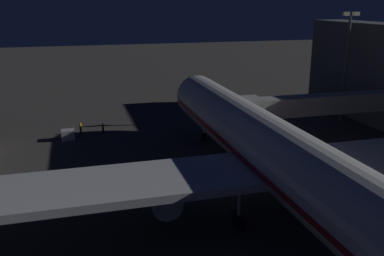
{
  "coord_description": "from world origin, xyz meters",
  "views": [
    {
      "loc": [
        17.22,
        42.58,
        19.28
      ],
      "look_at": [
        3.0,
        -8.36,
        3.5
      ],
      "focal_mm": 39.71,
      "sensor_mm": 36.0,
      "label": 1
    }
  ],
  "objects_px": {
    "airliner_at_gate": "(276,155)",
    "ground_crew_by_belt_loader": "(81,127)",
    "baggage_container_mid_row": "(68,135)",
    "ground_crew_near_nose_gear": "(103,128)",
    "apron_floodlight_mast": "(346,59)",
    "jet_bridge": "(309,105)",
    "traffic_cone_nose_port": "(207,128)",
    "traffic_cone_nose_starboard": "(180,130)"
  },
  "relations": [
    {
      "from": "baggage_container_mid_row",
      "to": "ground_crew_near_nose_gear",
      "type": "distance_m",
      "value": 5.38
    },
    {
      "from": "apron_floodlight_mast",
      "to": "ground_crew_near_nose_gear",
      "type": "xyz_separation_m",
      "value": [
        39.17,
        -3.21,
        -9.39
      ]
    },
    {
      "from": "airliner_at_gate",
      "to": "jet_bridge",
      "type": "xyz_separation_m",
      "value": [
        -12.89,
        -16.2,
        0.11
      ]
    },
    {
      "from": "apron_floodlight_mast",
      "to": "traffic_cone_nose_starboard",
      "type": "xyz_separation_m",
      "value": [
        27.7,
        -1.11,
        -10.04
      ]
    },
    {
      "from": "apron_floodlight_mast",
      "to": "ground_crew_by_belt_loader",
      "type": "bearing_deg",
      "value": -5.38
    },
    {
      "from": "ground_crew_near_nose_gear",
      "to": "traffic_cone_nose_port",
      "type": "xyz_separation_m",
      "value": [
        -15.87,
        2.1,
        -0.65
      ]
    },
    {
      "from": "traffic_cone_nose_port",
      "to": "traffic_cone_nose_starboard",
      "type": "bearing_deg",
      "value": 0.0
    },
    {
      "from": "jet_bridge",
      "to": "apron_floodlight_mast",
      "type": "height_order",
      "value": "apron_floodlight_mast"
    },
    {
      "from": "ground_crew_by_belt_loader",
      "to": "traffic_cone_nose_starboard",
      "type": "height_order",
      "value": "ground_crew_by_belt_loader"
    },
    {
      "from": "ground_crew_near_nose_gear",
      "to": "ground_crew_by_belt_loader",
      "type": "height_order",
      "value": "ground_crew_by_belt_loader"
    },
    {
      "from": "apron_floodlight_mast",
      "to": "ground_crew_near_nose_gear",
      "type": "bearing_deg",
      "value": -4.69
    },
    {
      "from": "traffic_cone_nose_port",
      "to": "airliner_at_gate",
      "type": "bearing_deg",
      "value": 85.5
    },
    {
      "from": "ground_crew_near_nose_gear",
      "to": "traffic_cone_nose_port",
      "type": "bearing_deg",
      "value": 172.47
    },
    {
      "from": "jet_bridge",
      "to": "traffic_cone_nose_port",
      "type": "xyz_separation_m",
      "value": [
        10.69,
        -11.76,
        -5.65
      ]
    },
    {
      "from": "traffic_cone_nose_port",
      "to": "traffic_cone_nose_starboard",
      "type": "distance_m",
      "value": 4.4
    },
    {
      "from": "traffic_cone_nose_port",
      "to": "traffic_cone_nose_starboard",
      "type": "xyz_separation_m",
      "value": [
        4.4,
        0.0,
        0.0
      ]
    },
    {
      "from": "ground_crew_near_nose_gear",
      "to": "ground_crew_by_belt_loader",
      "type": "relative_size",
      "value": 0.92
    },
    {
      "from": "ground_crew_near_nose_gear",
      "to": "traffic_cone_nose_starboard",
      "type": "bearing_deg",
      "value": 169.64
    },
    {
      "from": "airliner_at_gate",
      "to": "traffic_cone_nose_starboard",
      "type": "bearing_deg",
      "value": -85.5
    },
    {
      "from": "airliner_at_gate",
      "to": "apron_floodlight_mast",
      "type": "height_order",
      "value": "airliner_at_gate"
    },
    {
      "from": "jet_bridge",
      "to": "traffic_cone_nose_starboard",
      "type": "height_order",
      "value": "jet_bridge"
    },
    {
      "from": "jet_bridge",
      "to": "ground_crew_by_belt_loader",
      "type": "xyz_separation_m",
      "value": [
        29.84,
        -14.65,
        -4.92
      ]
    },
    {
      "from": "jet_bridge",
      "to": "traffic_cone_nose_starboard",
      "type": "distance_m",
      "value": 19.95
    },
    {
      "from": "baggage_container_mid_row",
      "to": "ground_crew_by_belt_loader",
      "type": "relative_size",
      "value": 1.03
    },
    {
      "from": "airliner_at_gate",
      "to": "traffic_cone_nose_port",
      "type": "xyz_separation_m",
      "value": [
        -2.2,
        -27.96,
        -5.55
      ]
    },
    {
      "from": "apron_floodlight_mast",
      "to": "ground_crew_by_belt_loader",
      "type": "relative_size",
      "value": 9.75
    },
    {
      "from": "jet_bridge",
      "to": "ground_crew_by_belt_loader",
      "type": "distance_m",
      "value": 33.6
    },
    {
      "from": "airliner_at_gate",
      "to": "jet_bridge",
      "type": "distance_m",
      "value": 20.7
    },
    {
      "from": "ground_crew_near_nose_gear",
      "to": "apron_floodlight_mast",
      "type": "bearing_deg",
      "value": 175.31
    },
    {
      "from": "airliner_at_gate",
      "to": "traffic_cone_nose_port",
      "type": "distance_m",
      "value": 28.59
    },
    {
      "from": "airliner_at_gate",
      "to": "ground_crew_by_belt_loader",
      "type": "relative_size",
      "value": 32.18
    },
    {
      "from": "ground_crew_near_nose_gear",
      "to": "baggage_container_mid_row",
      "type": "bearing_deg",
      "value": 18.13
    },
    {
      "from": "traffic_cone_nose_port",
      "to": "apron_floodlight_mast",
      "type": "bearing_deg",
      "value": 177.26
    },
    {
      "from": "airliner_at_gate",
      "to": "ground_crew_by_belt_loader",
      "type": "bearing_deg",
      "value": -61.2
    },
    {
      "from": "jet_bridge",
      "to": "baggage_container_mid_row",
      "type": "xyz_separation_m",
      "value": [
        31.66,
        -12.19,
        -5.18
      ]
    },
    {
      "from": "jet_bridge",
      "to": "ground_crew_by_belt_loader",
      "type": "height_order",
      "value": "jet_bridge"
    },
    {
      "from": "ground_crew_by_belt_loader",
      "to": "traffic_cone_nose_starboard",
      "type": "xyz_separation_m",
      "value": [
        -14.75,
        2.88,
        -0.73
      ]
    },
    {
      "from": "airliner_at_gate",
      "to": "baggage_container_mid_row",
      "type": "height_order",
      "value": "airliner_at_gate"
    },
    {
      "from": "apron_floodlight_mast",
      "to": "traffic_cone_nose_port",
      "type": "relative_size",
      "value": 32.27
    },
    {
      "from": "airliner_at_gate",
      "to": "traffic_cone_nose_starboard",
      "type": "relative_size",
      "value": 106.53
    },
    {
      "from": "ground_crew_near_nose_gear",
      "to": "traffic_cone_nose_starboard",
      "type": "height_order",
      "value": "ground_crew_near_nose_gear"
    },
    {
      "from": "ground_crew_near_nose_gear",
      "to": "traffic_cone_nose_starboard",
      "type": "relative_size",
      "value": 3.05
    }
  ]
}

